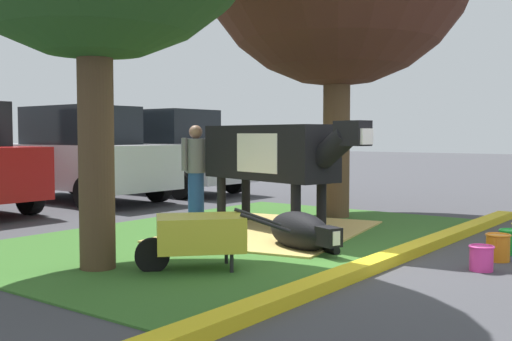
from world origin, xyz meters
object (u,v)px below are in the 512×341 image
wheelbarrow (198,234)px  person_handler (196,170)px  hatchback_white (81,155)px  bucket_green (511,241)px  calf_lying (301,232)px  bucket_pink (481,257)px  bucket_orange (498,247)px  sedan_silver (166,153)px  cow_holstein (273,154)px

wheelbarrow → person_handler: bearing=43.1°
hatchback_white → wheelbarrow: bearing=-117.8°
person_handler → bucket_green: size_ratio=5.39×
calf_lying → bucket_pink: bearing=-84.0°
bucket_orange → bucket_green: (0.52, -0.00, -0.01)m
calf_lying → bucket_pink: (0.22, -2.11, -0.10)m
calf_lying → sedan_silver: size_ratio=0.30×
person_handler → bucket_orange: (-0.24, -4.84, -0.68)m
bucket_green → sedan_silver: 9.40m
person_handler → calf_lying: bearing=-111.5°
cow_holstein → calf_lying: (-1.04, -1.16, -0.91)m
cow_holstein → sedan_silver: bearing=59.4°
person_handler → wheelbarrow: 3.66m
calf_lying → person_handler: bearing=68.5°
bucket_orange → sedan_silver: (3.52, 8.87, 0.82)m
calf_lying → hatchback_white: (1.89, 6.84, 0.75)m
calf_lying → bucket_green: bearing=-57.1°
person_handler → wheelbarrow: size_ratio=1.16×
bucket_green → cow_holstein: bearing=95.6°
wheelbarrow → bucket_green: bearing=-38.8°
cow_holstein → bucket_pink: 3.52m
bucket_green → hatchback_white: 9.00m
wheelbarrow → sedan_silver: sedan_silver is taller
wheelbarrow → bucket_orange: bearing=-44.4°
cow_holstein → bucket_orange: 3.42m
person_handler → sedan_silver: bearing=50.8°
wheelbarrow → bucket_orange: (2.42, -2.36, -0.22)m
bucket_orange → person_handler: bearing=87.2°
bucket_green → calf_lying: bearing=122.9°
cow_holstein → sedan_silver: 6.51m
bucket_pink → sedan_silver: 9.82m
cow_holstein → bucket_green: bearing=-84.4°
bucket_green → bucket_orange: bearing=179.7°
calf_lying → hatchback_white: size_ratio=0.30×
bucket_green → sedan_silver: sedan_silver is taller
cow_holstein → person_handler: cow_holstein is taller
hatchback_white → sedan_silver: same height
person_handler → bucket_green: 4.90m
wheelbarrow → sedan_silver: (5.93, 6.50, 0.60)m
hatchback_white → person_handler: bearing=-101.3°
calf_lying → bucket_orange: bearing=-68.2°
cow_holstein → calf_lying: bearing=-131.9°
calf_lying → sedan_silver: bearing=57.2°
cow_holstein → bucket_pink: bearing=-104.1°
bucket_pink → person_handler: bearing=80.0°
calf_lying → bucket_green: size_ratio=4.50×
bucket_pink → wheelbarrow: bearing=127.2°
cow_holstein → hatchback_white: size_ratio=0.70×
calf_lying → person_handler: person_handler is taller
person_handler → hatchback_white: 4.18m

